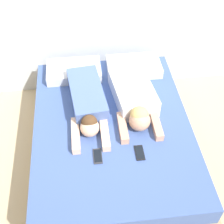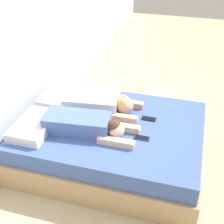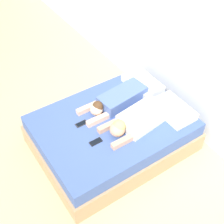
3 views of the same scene
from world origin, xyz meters
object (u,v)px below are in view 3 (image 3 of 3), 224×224
object	(u,v)px
person_right	(136,120)
cell_phone_right	(96,142)
cell_phone_left	(81,124)
pillow_head_left	(143,84)
bed	(112,133)
pillow_head_right	(173,110)
person_left	(116,100)

from	to	relation	value
person_right	cell_phone_right	xyz separation A→B (m)	(-0.05, -0.56, -0.08)
cell_phone_left	pillow_head_left	bearing A→B (deg)	98.32
person_right	cell_phone_right	size ratio (longest dim) A/B	5.77
person_right	cell_phone_left	distance (m)	0.69
bed	cell_phone_right	bearing A→B (deg)	-61.99
pillow_head_left	cell_phone_right	bearing A→B (deg)	-64.98
pillow_head_right	person_left	size ratio (longest dim) A/B	0.58
pillow_head_right	bed	bearing A→B (deg)	-113.50
cell_phone_left	cell_phone_right	xyz separation A→B (m)	(0.36, -0.01, 0.00)
pillow_head_left	person_right	distance (m)	0.78
person_left	cell_phone_right	distance (m)	0.70
person_left	cell_phone_left	distance (m)	0.57
bed	person_right	xyz separation A→B (m)	(0.24, 0.20, 0.34)
pillow_head_right	cell_phone_right	world-z (taller)	pillow_head_right
cell_phone_left	cell_phone_right	size ratio (longest dim) A/B	1.00
person_left	pillow_head_right	bearing A→B (deg)	45.19
pillow_head_left	cell_phone_left	world-z (taller)	pillow_head_left
person_right	cell_phone_left	xyz separation A→B (m)	(-0.40, -0.56, -0.08)
pillow_head_right	pillow_head_left	bearing A→B (deg)	180.00
cell_phone_right	person_right	bearing A→B (deg)	85.43
pillow_head_right	person_right	world-z (taller)	person_right
pillow_head_right	cell_phone_left	bearing A→B (deg)	-113.79
person_left	cell_phone_right	size ratio (longest dim) A/B	6.34
bed	cell_phone_right	xyz separation A→B (m)	(0.19, -0.36, 0.25)
person_left	cell_phone_left	bearing A→B (deg)	-85.32
bed	person_left	bearing A→B (deg)	135.06
bed	person_right	bearing A→B (deg)	39.81
bed	pillow_head_right	size ratio (longest dim) A/B	3.45
bed	pillow_head_left	distance (m)	0.87
pillow_head_right	person_left	xyz separation A→B (m)	(-0.53, -0.54, 0.04)
pillow_head_left	person_left	world-z (taller)	person_left
pillow_head_left	pillow_head_right	bearing A→B (deg)	0.00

